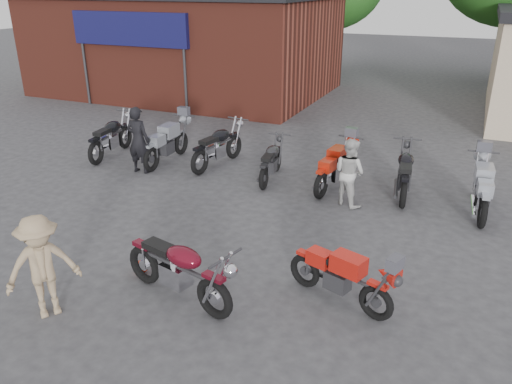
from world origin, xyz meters
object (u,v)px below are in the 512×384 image
at_px(person_tan, 42,267).
at_px(row_bike_2, 218,144).
at_px(person_light, 349,172).
at_px(row_bike_4, 335,165).
at_px(vintage_motorcycle, 179,266).
at_px(row_bike_3, 271,159).
at_px(person_dark, 138,140).
at_px(sportbike, 342,274).
at_px(row_bike_5, 405,170).
at_px(row_bike_0, 111,135).
at_px(row_bike_1, 167,140).
at_px(helmet, 141,267).
at_px(row_bike_6, 483,186).

bearing_deg(person_tan, row_bike_2, 42.25).
xyz_separation_m(person_light, row_bike_4, (-0.53, 0.82, -0.17)).
relative_size(vintage_motorcycle, row_bike_3, 1.15).
xyz_separation_m(person_dark, row_bike_2, (1.63, 1.25, -0.25)).
xyz_separation_m(vintage_motorcycle, row_bike_3, (-0.67, 5.37, -0.08)).
bearing_deg(person_tan, person_light, 7.83).
bearing_deg(row_bike_4, person_light, -139.13).
bearing_deg(sportbike, row_bike_5, 106.01).
height_order(person_dark, row_bike_3, person_dark).
bearing_deg(row_bike_5, row_bike_4, 91.30).
relative_size(person_tan, row_bike_5, 0.76).
distance_m(vintage_motorcycle, row_bike_0, 7.62).
distance_m(row_bike_0, row_bike_2, 3.20).
height_order(row_bike_1, row_bike_2, row_bike_2).
xyz_separation_m(row_bike_1, row_bike_2, (1.41, 0.29, 0.00)).
relative_size(helmet, row_bike_0, 0.11).
relative_size(sportbike, person_dark, 1.03).
bearing_deg(row_bike_2, row_bike_0, 106.88).
relative_size(row_bike_0, row_bike_1, 1.01).
bearing_deg(row_bike_0, row_bike_3, -96.71).
xyz_separation_m(sportbike, row_bike_2, (-4.62, 4.81, 0.10)).
xyz_separation_m(vintage_motorcycle, row_bike_6, (4.14, 5.36, -0.01)).
distance_m(sportbike, row_bike_6, 4.81).
distance_m(vintage_motorcycle, row_bike_1, 6.62).
bearing_deg(person_dark, helmet, 124.23).
bearing_deg(row_bike_0, sportbike, -126.98).
bearing_deg(row_bike_3, person_light, -116.72).
bearing_deg(row_bike_0, person_dark, -124.97).
height_order(vintage_motorcycle, person_light, person_light).
bearing_deg(person_dark, row_bike_5, -170.96).
height_order(sportbike, person_light, person_light).
bearing_deg(row_bike_4, row_bike_3, 100.92).
bearing_deg(row_bike_3, row_bike_6, -97.85).
distance_m(person_dark, row_bike_5, 6.59).
bearing_deg(vintage_motorcycle, row_bike_4, 94.30).
xyz_separation_m(row_bike_2, row_bike_3, (1.67, -0.37, -0.08)).
height_order(person_tan, row_bike_3, person_tan).
relative_size(vintage_motorcycle, person_dark, 1.22).
bearing_deg(row_bike_6, row_bike_2, 82.26).
bearing_deg(row_bike_6, row_bike_3, 85.52).
relative_size(helmet, person_tan, 0.15).
height_order(vintage_motorcycle, row_bike_2, row_bike_2).
xyz_separation_m(row_bike_3, row_bike_4, (1.60, 0.08, 0.05)).
height_order(sportbike, helmet, sportbike).
relative_size(person_dark, row_bike_6, 0.83).
distance_m(row_bike_5, row_bike_6, 1.68).
relative_size(vintage_motorcycle, row_bike_4, 1.05).
xyz_separation_m(vintage_motorcycle, person_light, (1.46, 4.64, 0.15)).
relative_size(vintage_motorcycle, row_bike_1, 1.00).
xyz_separation_m(vintage_motorcycle, row_bike_4, (0.93, 5.45, -0.03)).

